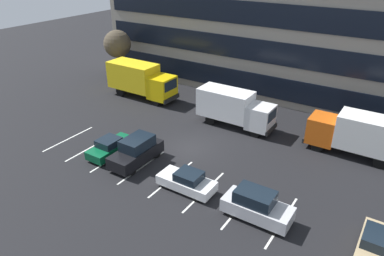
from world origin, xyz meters
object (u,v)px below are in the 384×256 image
Objects in this scene: box_truck_white at (234,107)px; suv_black at (137,151)px; box_truck_yellow_all at (141,79)px; sedan_tan at (376,248)px; sedan_forest at (111,147)px; suv_silver at (257,206)px; box_truck_orange at (359,133)px; sedan_white at (187,181)px; bare_tree at (117,44)px.

suv_black is (-3.31, -9.90, -0.90)m from box_truck_white.
sedan_tan is (25.88, -11.28, -1.38)m from box_truck_yellow_all.
suv_silver reaches higher than sedan_forest.
box_truck_yellow_all is 22.51m from suv_silver.
box_truck_white reaches higher than sedan_forest.
box_truck_orange is 1.76× the size of suv_silver.
suv_silver is (7.15, -10.84, -0.97)m from box_truck_white.
box_truck_white is 1.59× the size of suv_black.
box_truck_orange is at bearing -0.87° from box_truck_yellow_all.
box_truck_orange reaches higher than sedan_white.
sedan_tan is (13.86, -10.37, -1.17)m from box_truck_white.
box_truck_white is 12.06m from box_truck_yellow_all.
sedan_tan reaches higher than sedan_white.
sedan_tan is 11.91m from sedan_white.
sedan_tan is 1.07× the size of sedan_white.
bare_tree is (-14.82, 13.88, 3.56)m from suv_black.
sedan_forest is 1.01× the size of sedan_white.
box_truck_white is 1.71× the size of suv_silver.
sedan_tan is 1.02× the size of suv_silver.
bare_tree is (-6.10, 3.07, 2.45)m from box_truck_yellow_all.
box_truck_white is at bearing 143.19° from sedan_tan.
box_truck_white is at bearing 71.54° from suv_black.
box_truck_orange is at bearing 52.32° from sedan_white.
box_truck_white reaches higher than sedan_white.
bare_tree reaches higher than box_truck_orange.
suv_black reaches higher than sedan_forest.
suv_black is 20.61m from bare_tree.
box_truck_orange is 1.03× the size of box_truck_white.
box_truck_yellow_all is 12.71m from sedan_forest.
bare_tree is at bearing 136.86° from suv_black.
suv_silver is (-6.71, -0.47, 0.20)m from sedan_tan.
suv_black is 0.74× the size of bare_tree.
sedan_tan reaches higher than sedan_forest.
box_truck_yellow_all reaches higher than suv_silver.
bare_tree reaches higher than sedan_forest.
bare_tree is (-28.81, 3.42, 2.60)m from box_truck_orange.
sedan_forest is at bearing -120.09° from box_truck_white.
box_truck_yellow_all is 1.90× the size of suv_silver.
sedan_tan is 35.27m from bare_tree.
box_truck_orange is at bearing 72.73° from suv_silver.
suv_silver is (13.01, -0.71, 0.24)m from sedan_forest.
suv_black is (8.71, -10.81, -1.11)m from box_truck_yellow_all.
suv_black is at bearing 178.44° from sedan_tan.
box_truck_yellow_all reaches higher than suv_black.
suv_silver is at bearing -56.60° from box_truck_white.
box_truck_yellow_all is 1.87× the size of sedan_tan.
box_truck_orange reaches higher than sedan_forest.
box_truck_orange reaches higher than suv_black.
suv_black is at bearing -143.21° from box_truck_orange.
sedan_white is at bearing -178.21° from sedan_tan.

